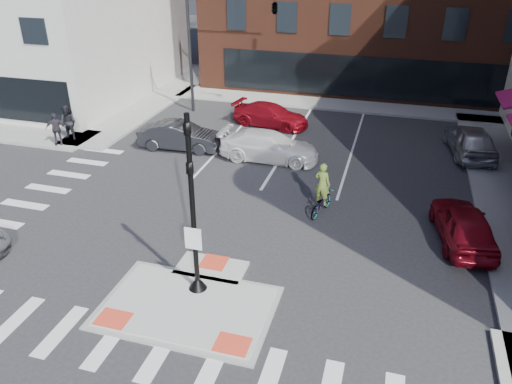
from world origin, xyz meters
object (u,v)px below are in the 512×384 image
(bg_car_silver, at_px, (471,140))
(pedestrian_b, at_px, (56,129))
(cyclist, at_px, (321,197))
(white_pickup, at_px, (269,146))
(bg_car_red, at_px, (271,115))
(pedestrian_a, at_px, (68,123))
(bg_car_dark, at_px, (180,136))
(red_sedan, at_px, (463,224))

(bg_car_silver, relative_size, pedestrian_b, 2.67)
(bg_car_silver, bearing_deg, pedestrian_b, 4.99)
(cyclist, relative_size, pedestrian_b, 1.27)
(white_pickup, distance_m, bg_car_red, 5.21)
(cyclist, relative_size, pedestrian_a, 1.18)
(bg_car_red, distance_m, cyclist, 11.04)
(white_pickup, relative_size, pedestrian_b, 2.84)
(bg_car_silver, xyz_separation_m, cyclist, (-6.50, -8.47, -0.05))
(white_pickup, bearing_deg, pedestrian_a, 92.78)
(bg_car_dark, bearing_deg, red_sedan, -115.77)
(cyclist, bearing_deg, bg_car_silver, -111.91)
(white_pickup, bearing_deg, bg_car_silver, -70.93)
(red_sedan, relative_size, white_pickup, 0.86)
(bg_car_red, relative_size, cyclist, 2.05)
(white_pickup, relative_size, cyclist, 2.24)
(cyclist, bearing_deg, pedestrian_b, 3.21)
(bg_car_red, height_order, cyclist, cyclist)
(bg_car_dark, bearing_deg, cyclist, -124.05)
(pedestrian_b, bearing_deg, bg_car_silver, -17.81)
(white_pickup, height_order, pedestrian_b, pedestrian_b)
(bg_car_silver, distance_m, pedestrian_b, 22.29)
(pedestrian_a, distance_m, pedestrian_b, 0.90)
(red_sedan, height_order, pedestrian_a, pedestrian_a)
(pedestrian_a, bearing_deg, pedestrian_b, -102.79)
(white_pickup, distance_m, pedestrian_a, 11.47)
(red_sedan, distance_m, bg_car_silver, 9.18)
(red_sedan, height_order, white_pickup, red_sedan)
(bg_car_silver, relative_size, cyclist, 2.10)
(pedestrian_a, bearing_deg, bg_car_silver, 10.93)
(pedestrian_b, bearing_deg, cyclist, -43.50)
(cyclist, bearing_deg, pedestrian_a, -0.08)
(white_pickup, bearing_deg, bg_car_dark, 88.50)
(white_pickup, height_order, pedestrian_a, pedestrian_a)
(red_sedan, distance_m, white_pickup, 10.61)
(bg_car_silver, relative_size, pedestrian_a, 2.49)
(bg_car_red, xyz_separation_m, pedestrian_a, (-10.21, -5.73, 0.44))
(bg_car_silver, bearing_deg, white_pickup, 11.33)
(cyclist, height_order, pedestrian_b, cyclist)
(red_sedan, bearing_deg, white_pickup, -40.96)
(bg_car_red, bearing_deg, white_pickup, -155.88)
(red_sedan, height_order, bg_car_red, red_sedan)
(bg_car_dark, xyz_separation_m, pedestrian_b, (-6.63, -1.62, 0.31))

